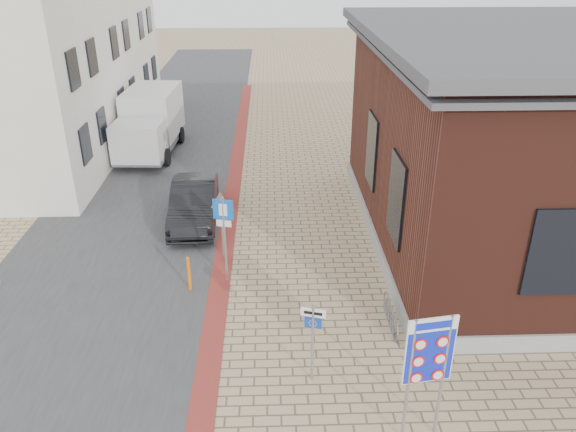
{
  "coord_description": "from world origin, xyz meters",
  "views": [
    {
      "loc": [
        -0.46,
        -9.8,
        9.08
      ],
      "look_at": [
        0.02,
        4.3,
        2.2
      ],
      "focal_mm": 35.0,
      "sensor_mm": 36.0,
      "label": 1
    }
  ],
  "objects_px": {
    "essen_sign": "(313,331)",
    "bollard": "(189,274)",
    "parking_sign": "(224,224)",
    "box_truck": "(150,122)",
    "sedan": "(194,203)",
    "border_sign": "(429,353)"
  },
  "relations": [
    {
      "from": "box_truck",
      "to": "border_sign",
      "type": "bearing_deg",
      "value": -60.69
    },
    {
      "from": "sedan",
      "to": "box_truck",
      "type": "bearing_deg",
      "value": 108.71
    },
    {
      "from": "border_sign",
      "to": "parking_sign",
      "type": "xyz_separation_m",
      "value": [
        -4.3,
        6.0,
        -0.23
      ]
    },
    {
      "from": "essen_sign",
      "to": "bollard",
      "type": "distance_m",
      "value": 5.09
    },
    {
      "from": "box_truck",
      "to": "essen_sign",
      "type": "distance_m",
      "value": 17.14
    },
    {
      "from": "box_truck",
      "to": "bollard",
      "type": "height_order",
      "value": "box_truck"
    },
    {
      "from": "parking_sign",
      "to": "bollard",
      "type": "height_order",
      "value": "parking_sign"
    },
    {
      "from": "essen_sign",
      "to": "bollard",
      "type": "bearing_deg",
      "value": 146.24
    },
    {
      "from": "box_truck",
      "to": "border_sign",
      "type": "relative_size",
      "value": 1.94
    },
    {
      "from": "border_sign",
      "to": "bollard",
      "type": "bearing_deg",
      "value": 124.91
    },
    {
      "from": "sedan",
      "to": "border_sign",
      "type": "distance_m",
      "value": 11.6
    },
    {
      "from": "border_sign",
      "to": "essen_sign",
      "type": "bearing_deg",
      "value": 131.48
    },
    {
      "from": "box_truck",
      "to": "essen_sign",
      "type": "xyz_separation_m",
      "value": [
        6.52,
        -15.85,
        -0.15
      ]
    },
    {
      "from": "border_sign",
      "to": "essen_sign",
      "type": "relative_size",
      "value": 1.4
    },
    {
      "from": "essen_sign",
      "to": "bollard",
      "type": "xyz_separation_m",
      "value": [
        -3.26,
        3.82,
        -0.81
      ]
    },
    {
      "from": "box_truck",
      "to": "parking_sign",
      "type": "relative_size",
      "value": 2.08
    },
    {
      "from": "border_sign",
      "to": "parking_sign",
      "type": "relative_size",
      "value": 1.07
    },
    {
      "from": "box_truck",
      "to": "border_sign",
      "type": "distance_m",
      "value": 19.55
    },
    {
      "from": "box_truck",
      "to": "bollard",
      "type": "xyz_separation_m",
      "value": [
        3.26,
        -12.03,
        -0.96
      ]
    },
    {
      "from": "border_sign",
      "to": "essen_sign",
      "type": "height_order",
      "value": "border_sign"
    },
    {
      "from": "bollard",
      "to": "parking_sign",
      "type": "bearing_deg",
      "value": 25.03
    },
    {
      "from": "sedan",
      "to": "bollard",
      "type": "relative_size",
      "value": 4.14
    }
  ]
}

